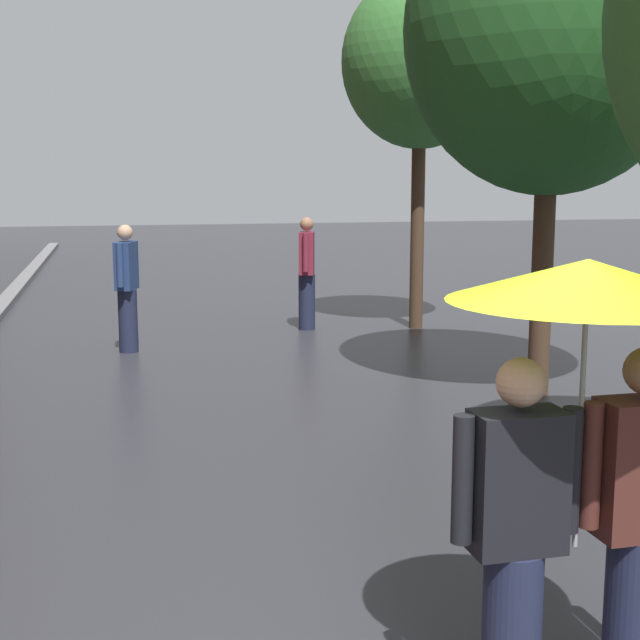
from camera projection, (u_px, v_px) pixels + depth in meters
name	position (u px, v px, depth m)	size (l,w,h in m)	color
street_tree_1	(552.00, 30.00, 9.33)	(3.11, 3.11, 5.65)	#473323
street_tree_2	(420.00, 63.00, 13.52)	(2.40, 2.40, 5.41)	#473323
couple_under_umbrella	(583.00, 411.00, 3.83)	(1.19, 1.19, 2.07)	#1E233D
pedestrian_walking_midground	(127.00, 287.00, 12.13)	(0.34, 0.56, 1.74)	#1E233D
pedestrian_walking_far	(307.00, 272.00, 13.90)	(0.32, 0.57, 1.75)	#1E233D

